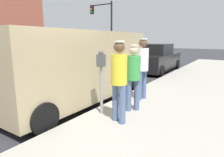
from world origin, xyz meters
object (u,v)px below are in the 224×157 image
object	(u,v)px
parking_meter_near	(101,72)
pedestrian_in_green	(133,74)
parked_sedan_ahead	(156,59)
parked_van	(77,64)
pedestrian_in_white	(142,65)
traffic_light_corner	(104,21)
pedestrian_in_yellow	(119,76)

from	to	relation	value
parking_meter_near	pedestrian_in_green	distance (m)	0.81
parked_sedan_ahead	parked_van	bearing A→B (deg)	-89.73
parking_meter_near	pedestrian_in_green	bearing A→B (deg)	49.26
pedestrian_in_white	parked_sedan_ahead	bearing A→B (deg)	106.92
parking_meter_near	parked_sedan_ahead	distance (m)	7.85
pedestrian_in_white	traffic_light_corner	distance (m)	13.24
parked_van	parked_sedan_ahead	distance (m)	6.88
pedestrian_in_green	parking_meter_near	bearing A→B (deg)	-130.74
pedestrian_in_yellow	pedestrian_in_green	bearing A→B (deg)	95.06
pedestrian_in_green	parked_van	size ratio (longest dim) A/B	0.32
pedestrian_in_yellow	parking_meter_near	bearing A→B (deg)	162.75
pedestrian_in_white	parked_van	xyz separation A→B (m)	(-1.82, -0.79, -0.04)
parking_meter_near	pedestrian_in_white	xyz separation A→B (m)	(0.32, 1.60, 0.01)
pedestrian_in_yellow	pedestrian_in_green	world-z (taller)	pedestrian_in_yellow
pedestrian_in_white	parked_van	distance (m)	1.98
parked_van	parked_sedan_ahead	size ratio (longest dim) A/B	1.18
parking_meter_near	parked_van	size ratio (longest dim) A/B	0.29
pedestrian_in_white	parked_van	size ratio (longest dim) A/B	0.35
pedestrian_in_white	parked_van	bearing A→B (deg)	-156.61
parking_meter_near	parked_sedan_ahead	world-z (taller)	parking_meter_near
pedestrian_in_green	pedestrian_in_white	bearing A→B (deg)	101.75
pedestrian_in_yellow	pedestrian_in_white	xyz separation A→B (m)	(-0.28, 1.79, 0.04)
parking_meter_near	parked_sedan_ahead	xyz separation A→B (m)	(-1.53, 7.69, -0.43)
pedestrian_in_yellow	traffic_light_corner	bearing A→B (deg)	126.49
pedestrian_in_white	traffic_light_corner	bearing A→B (deg)	130.19
pedestrian_in_green	pedestrian_in_white	distance (m)	1.02
pedestrian_in_green	parked_sedan_ahead	distance (m)	7.38
pedestrian_in_yellow	pedestrian_in_green	xyz separation A→B (m)	(-0.07, 0.79, -0.07)
pedestrian_in_white	traffic_light_corner	size ratio (longest dim) A/B	0.35
traffic_light_corner	pedestrian_in_white	bearing A→B (deg)	-49.81
parked_van	traffic_light_corner	world-z (taller)	traffic_light_corner
traffic_light_corner	pedestrian_in_green	bearing A→B (deg)	-51.80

